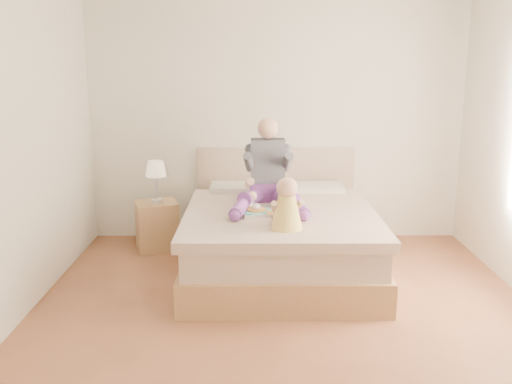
{
  "coord_description": "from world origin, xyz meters",
  "views": [
    {
      "loc": [
        -0.23,
        -4.03,
        1.93
      ],
      "look_at": [
        -0.22,
        0.87,
        0.79
      ],
      "focal_mm": 40.0,
      "sensor_mm": 36.0,
      "label": 1
    }
  ],
  "objects_px": {
    "adult": "(268,178)",
    "tray": "(266,210)",
    "baby": "(286,208)",
    "nightstand": "(157,226)",
    "bed": "(279,236)"
  },
  "relations": [
    {
      "from": "adult",
      "to": "tray",
      "type": "bearing_deg",
      "value": -93.89
    },
    {
      "from": "bed",
      "to": "adult",
      "type": "bearing_deg",
      "value": 132.48
    },
    {
      "from": "bed",
      "to": "baby",
      "type": "xyz_separation_m",
      "value": [
        0.02,
        -0.73,
        0.46
      ]
    },
    {
      "from": "nightstand",
      "to": "adult",
      "type": "bearing_deg",
      "value": -39.48
    },
    {
      "from": "adult",
      "to": "tray",
      "type": "xyz_separation_m",
      "value": [
        -0.03,
        -0.37,
        -0.21
      ]
    },
    {
      "from": "adult",
      "to": "tray",
      "type": "height_order",
      "value": "adult"
    },
    {
      "from": "tray",
      "to": "nightstand",
      "type": "bearing_deg",
      "value": 134.8
    },
    {
      "from": "adult",
      "to": "baby",
      "type": "bearing_deg",
      "value": -81.34
    },
    {
      "from": "nightstand",
      "to": "tray",
      "type": "distance_m",
      "value": 1.44
    },
    {
      "from": "nightstand",
      "to": "adult",
      "type": "relative_size",
      "value": 0.52
    },
    {
      "from": "baby",
      "to": "tray",
      "type": "bearing_deg",
      "value": 95.89
    },
    {
      "from": "adult",
      "to": "nightstand",
      "type": "bearing_deg",
      "value": 158.59
    },
    {
      "from": "nightstand",
      "to": "tray",
      "type": "height_order",
      "value": "tray"
    },
    {
      "from": "bed",
      "to": "tray",
      "type": "relative_size",
      "value": 4.58
    },
    {
      "from": "adult",
      "to": "baby",
      "type": "xyz_separation_m",
      "value": [
        0.13,
        -0.85,
        -0.07
      ]
    }
  ]
}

